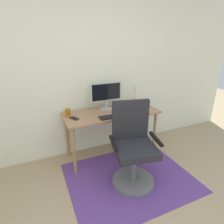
{
  "coord_description": "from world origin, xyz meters",
  "views": [
    {
      "loc": [
        -0.72,
        -0.57,
        1.74
      ],
      "look_at": [
        0.23,
        1.59,
        0.84
      ],
      "focal_mm": 29.84,
      "sensor_mm": 36.0,
      "label": 1
    }
  ],
  "objects": [
    {
      "name": "keyboard",
      "position": [
        0.29,
        1.64,
        0.75
      ],
      "size": [
        0.43,
        0.13,
        0.02
      ],
      "primitive_type": "cube",
      "color": "black",
      "rests_on": "desk"
    },
    {
      "name": "monitor",
      "position": [
        0.31,
        1.99,
        1.0
      ],
      "size": [
        0.49,
        0.18,
        0.42
      ],
      "color": "#B2B2B7",
      "rests_on": "desk"
    },
    {
      "name": "computer_mouse",
      "position": [
        0.64,
        1.63,
        0.76
      ],
      "size": [
        0.06,
        0.1,
        0.03
      ],
      "primitive_type": "ellipsoid",
      "color": "white",
      "rests_on": "desk"
    },
    {
      "name": "area_rug",
      "position": [
        0.32,
        1.21,
        0.0
      ],
      "size": [
        1.62,
        1.31,
        0.01
      ],
      "primitive_type": "cube",
      "color": "#5E3A85",
      "rests_on": "ground"
    },
    {
      "name": "desk",
      "position": [
        0.33,
        1.84,
        0.66
      ],
      "size": [
        1.42,
        0.59,
        0.74
      ],
      "color": "#AA7B56",
      "rests_on": "ground"
    },
    {
      "name": "wall_back",
      "position": [
        0.0,
        2.2,
        1.3
      ],
      "size": [
        6.0,
        0.1,
        2.6
      ],
      "primitive_type": "cube",
      "color": "white",
      "rests_on": "ground"
    },
    {
      "name": "office_chair",
      "position": [
        0.33,
        1.17,
        0.45
      ],
      "size": [
        0.63,
        0.59,
        1.06
      ],
      "rotation": [
        0.0,
        0.0,
        -0.21
      ],
      "color": "slate",
      "rests_on": "ground"
    },
    {
      "name": "desk_lamp",
      "position": [
        0.8,
        1.96,
        0.98
      ],
      "size": [
        0.11,
        0.11,
        0.36
      ],
      "color": "black",
      "rests_on": "desk"
    },
    {
      "name": "coffee_cup",
      "position": [
        -0.31,
        1.93,
        0.79
      ],
      "size": [
        0.07,
        0.07,
        0.11
      ],
      "primitive_type": "cylinder",
      "color": "#966310",
      "rests_on": "desk"
    },
    {
      "name": "cell_phone",
      "position": [
        -0.24,
        1.8,
        0.74
      ],
      "size": [
        0.12,
        0.16,
        0.01
      ],
      "primitive_type": "cube",
      "rotation": [
        0.0,
        0.0,
        0.44
      ],
      "color": "black",
      "rests_on": "desk"
    }
  ]
}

